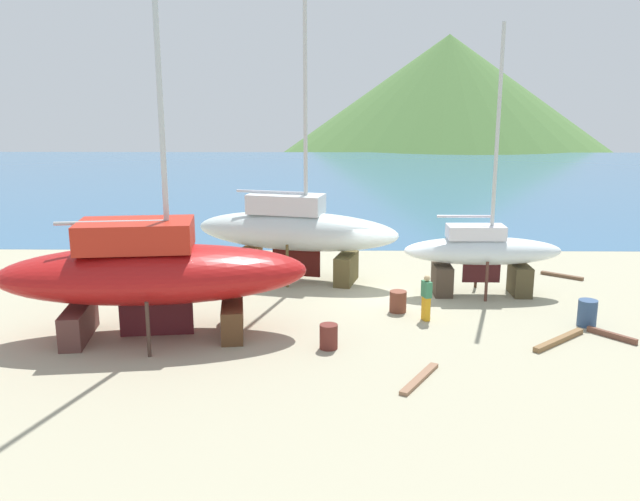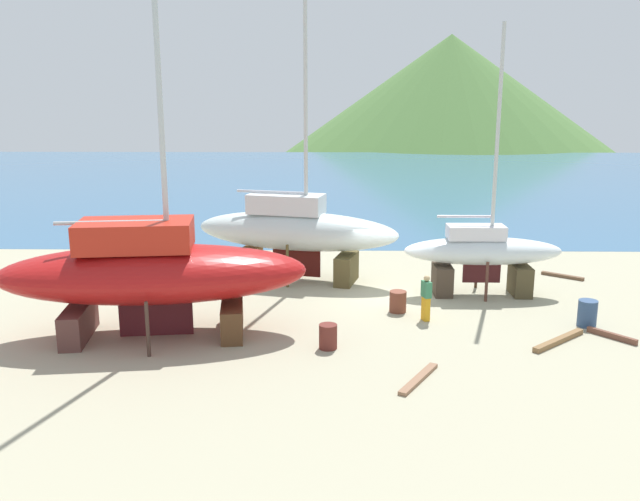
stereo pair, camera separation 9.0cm
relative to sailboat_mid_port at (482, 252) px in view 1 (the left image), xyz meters
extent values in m
plane|color=#A39E82|center=(-3.87, -2.48, -1.73)|extent=(40.36, 40.36, 0.00)
cube|color=#36638B|center=(-3.87, 37.70, -1.73)|extent=(132.46, 60.17, 0.01)
cone|color=#4B7337|center=(13.59, 88.69, -1.73)|extent=(100.41, 100.41, 35.16)
cube|color=#4B4128|center=(1.58, -0.01, -1.13)|extent=(0.71, 1.39, 1.20)
cube|color=#46382B|center=(-1.54, 0.01, -1.13)|extent=(0.71, 1.39, 1.20)
cylinder|color=#482F22|center=(0.03, 0.95, -0.94)|extent=(0.12, 0.12, 1.58)
cylinder|color=#533127|center=(0.02, -0.95, -0.94)|extent=(0.12, 0.12, 1.58)
ellipsoid|color=silver|center=(0.02, 0.00, 0.07)|extent=(6.25, 1.76, 1.09)
cube|color=#501C1E|center=(0.02, 0.00, -0.85)|extent=(1.50, 0.09, 0.76)
cube|color=silver|center=(-0.29, 0.00, 0.83)|extent=(2.25, 1.05, 0.54)
cylinder|color=beige|center=(0.33, 0.00, 4.66)|extent=(0.15, 0.15, 8.20)
cylinder|color=silver|center=(-0.76, 0.00, 1.46)|extent=(2.18, 0.12, 0.10)
cube|color=brown|center=(-5.36, 1.59, -1.11)|extent=(1.13, 1.99, 1.23)
cube|color=brown|center=(-9.68, 2.67, -1.11)|extent=(1.13, 1.99, 1.23)
cylinder|color=brown|center=(-7.21, 3.38, -0.82)|extent=(0.12, 0.12, 1.81)
cylinder|color=brown|center=(-7.83, 0.88, -0.82)|extent=(0.12, 0.12, 1.81)
ellipsoid|color=silver|center=(-7.52, 2.13, 0.42)|extent=(9.19, 4.43, 1.66)
cube|color=#4F1511|center=(-7.52, 2.13, -0.99)|extent=(2.09, 0.60, 1.16)
cube|color=silver|center=(-7.95, 2.24, 1.58)|extent=(3.45, 2.14, 0.83)
cylinder|color=beige|center=(-7.09, 2.02, 7.20)|extent=(0.17, 0.17, 12.07)
cylinder|color=silver|center=(-8.60, 2.40, 2.06)|extent=(3.05, 0.87, 0.12)
cube|color=#53331D|center=(-9.34, -4.59, -1.18)|extent=(1.03, 2.78, 1.10)
cube|color=brown|center=(-14.32, -5.22, -1.18)|extent=(1.03, 2.78, 1.10)
cylinder|color=#522F26|center=(-12.06, -3.05, -0.85)|extent=(0.12, 0.12, 1.75)
cylinder|color=#432E26|center=(-11.60, -6.76, -0.85)|extent=(0.12, 0.12, 1.75)
ellipsoid|color=#AA1414|center=(-11.83, -4.90, 0.40)|extent=(10.39, 4.62, 1.87)
cube|color=#4B161B|center=(-11.83, -4.90, -1.20)|extent=(2.40, 0.38, 1.31)
cube|color=red|center=(-12.33, -4.96, 1.71)|extent=(3.84, 2.47, 0.94)
cylinder|color=silver|center=(-11.33, -4.84, 8.22)|extent=(0.18, 0.18, 13.96)
cylinder|color=#BABDBD|center=(-13.08, -5.06, 2.14)|extent=(3.51, 0.56, 0.13)
cube|color=orange|center=(-2.63, -3.22, -1.30)|extent=(0.29, 0.38, 0.86)
cube|color=#377951|center=(-2.63, -3.22, -0.58)|extent=(0.36, 0.49, 0.58)
sphere|color=tan|center=(-2.63, -3.22, -0.18)|extent=(0.22, 0.22, 0.22)
cylinder|color=brown|center=(-3.53, -2.29, -1.34)|extent=(0.74, 0.74, 0.79)
cylinder|color=#2A4E6A|center=(-14.00, 1.55, -1.41)|extent=(0.63, 0.87, 0.63)
cylinder|color=navy|center=(2.89, -3.73, -1.27)|extent=(0.86, 0.86, 0.93)
cylinder|color=maroon|center=(-6.09, -5.99, -1.33)|extent=(0.69, 0.69, 0.79)
cube|color=brown|center=(4.19, 2.60, -1.66)|extent=(1.59, 1.28, 0.13)
cube|color=brown|center=(3.28, -4.94, -1.64)|extent=(1.20, 1.39, 0.19)
cube|color=#8D654B|center=(-3.52, -8.39, -1.68)|extent=(1.36, 2.13, 0.11)
cube|color=brown|center=(1.39, -5.38, -1.65)|extent=(2.18, 1.97, 0.17)
camera|label=1|loc=(-6.07, -25.82, 6.12)|focal=37.31mm
camera|label=2|loc=(-5.98, -25.82, 6.12)|focal=37.31mm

